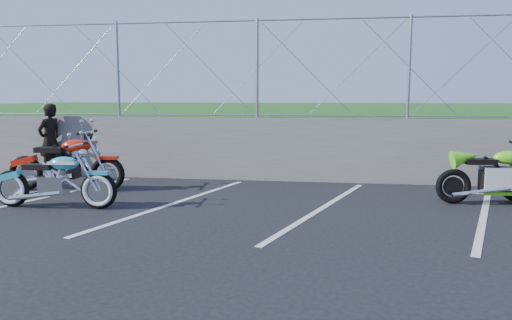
# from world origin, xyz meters

# --- Properties ---
(ground) EXTENTS (90.00, 90.00, 0.00)m
(ground) POSITION_xyz_m (0.00, 0.00, 0.00)
(ground) COLOR black
(ground) RESTS_ON ground
(retaining_wall) EXTENTS (30.00, 0.22, 1.30)m
(retaining_wall) POSITION_xyz_m (0.00, 3.50, 0.65)
(retaining_wall) COLOR slate
(retaining_wall) RESTS_ON ground
(grass_field) EXTENTS (30.00, 20.00, 1.30)m
(grass_field) POSITION_xyz_m (0.00, 13.50, 0.65)
(grass_field) COLOR #1C4F15
(grass_field) RESTS_ON ground
(chain_link_fence) EXTENTS (28.00, 0.03, 2.00)m
(chain_link_fence) POSITION_xyz_m (0.00, 3.50, 2.30)
(chain_link_fence) COLOR gray
(chain_link_fence) RESTS_ON retaining_wall
(parking_lines) EXTENTS (18.29, 4.31, 0.01)m
(parking_lines) POSITION_xyz_m (1.20, 1.00, 0.00)
(parking_lines) COLOR silver
(parking_lines) RESTS_ON ground
(cruiser_turquoise) EXTENTS (2.03, 0.64, 1.01)m
(cruiser_turquoise) POSITION_xyz_m (-1.72, 0.41, 0.40)
(cruiser_turquoise) COLOR black
(cruiser_turquoise) RESTS_ON ground
(naked_orange) EXTENTS (2.21, 0.75, 1.10)m
(naked_orange) POSITION_xyz_m (-2.28, 1.78, 0.47)
(naked_orange) COLOR black
(naked_orange) RESTS_ON ground
(sportbike_green) EXTENTS (1.93, 0.69, 1.00)m
(sportbike_green) POSITION_xyz_m (5.20, 1.75, 0.43)
(sportbike_green) COLOR black
(sportbike_green) RESTS_ON ground
(person_standing) EXTENTS (0.54, 0.67, 1.58)m
(person_standing) POSITION_xyz_m (-3.47, 3.20, 0.79)
(person_standing) COLOR black
(person_standing) RESTS_ON ground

